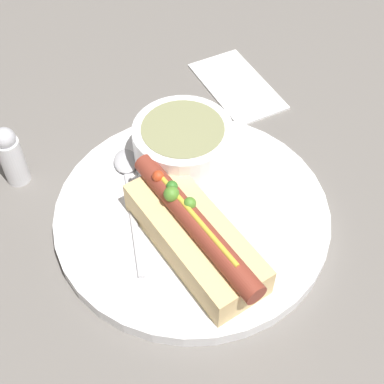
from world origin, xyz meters
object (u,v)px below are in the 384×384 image
(soup_bowl, at_px, (183,144))
(hot_dog, at_px, (194,234))
(salt_shaker, at_px, (11,156))
(spoon, at_px, (128,178))

(soup_bowl, bearing_deg, hot_dog, -58.70)
(salt_shaker, bearing_deg, soup_bowl, 29.22)
(spoon, height_order, salt_shaker, salt_shaker)
(salt_shaker, bearing_deg, hot_dog, -2.15)
(spoon, xyz_separation_m, salt_shaker, (-0.13, -0.04, 0.02))
(hot_dog, bearing_deg, spoon, -174.95)
(spoon, relative_size, salt_shaker, 1.92)
(spoon, bearing_deg, salt_shaker, 72.56)
(spoon, bearing_deg, hot_dog, -151.01)
(soup_bowl, bearing_deg, spoon, -129.52)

